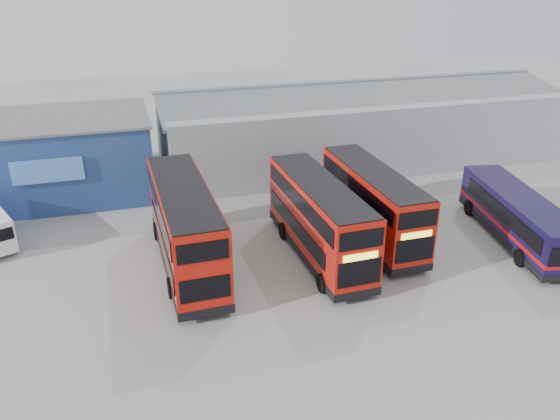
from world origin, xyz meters
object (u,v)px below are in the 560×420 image
(double_decker_right, at_px, (372,205))
(single_decker_blue, at_px, (517,218))
(office_block, at_px, (54,156))
(double_decker_left, at_px, (186,228))
(double_decker_centre, at_px, (319,220))
(maintenance_shed, at_px, (355,122))

(double_decker_right, relative_size, single_decker_blue, 0.94)
(office_block, distance_m, double_decker_right, 20.69)
(double_decker_left, relative_size, double_decker_centre, 1.06)
(office_block, bearing_deg, double_decker_right, -34.94)
(double_decker_left, bearing_deg, maintenance_shed, -138.06)
(single_decker_blue, bearing_deg, office_block, -19.53)
(maintenance_shed, bearing_deg, office_block, -174.79)
(office_block, height_order, maintenance_shed, maintenance_shed)
(double_decker_left, bearing_deg, double_decker_right, -179.19)
(double_decker_left, distance_m, double_decker_right, 10.15)
(double_decker_left, height_order, double_decker_right, double_decker_left)
(double_decker_right, bearing_deg, maintenance_shed, 69.60)
(double_decker_left, height_order, double_decker_centre, double_decker_left)
(double_decker_left, xyz_separation_m, double_decker_centre, (6.65, -0.80, -0.12))
(office_block, relative_size, single_decker_blue, 1.23)
(double_decker_centre, bearing_deg, double_decker_left, 171.76)
(double_decker_centre, relative_size, double_decker_right, 1.03)
(double_decker_centre, height_order, single_decker_blue, double_decker_centre)
(maintenance_shed, distance_m, double_decker_left, 20.80)
(maintenance_shed, relative_size, single_decker_blue, 3.04)
(maintenance_shed, height_order, single_decker_blue, maintenance_shed)
(double_decker_right, bearing_deg, office_block, 144.69)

